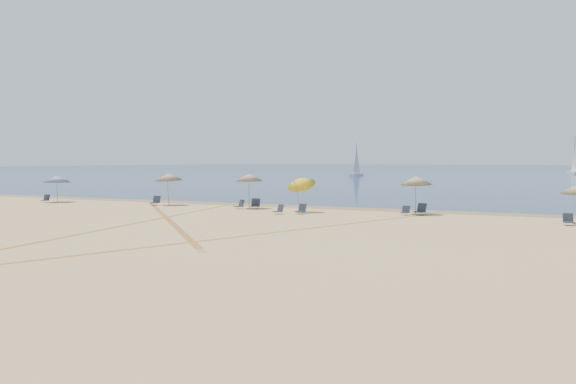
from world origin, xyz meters
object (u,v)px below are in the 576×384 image
Objects in this scene: umbrella_0 at (57,179)px; chair_6 at (405,211)px; umbrella_3 at (301,181)px; sailboat_1 at (574,162)px; chair_8 at (568,220)px; umbrella_2 at (249,177)px; umbrella_4 at (416,180)px; sailboat_0 at (356,166)px; chair_7 at (421,210)px; chair_5 at (301,209)px; chair_0 at (46,199)px; chair_4 at (279,210)px; chair_1 at (156,201)px; umbrella_1 at (169,177)px; chair_2 at (240,205)px; chair_3 at (255,204)px.

umbrella_0 is 29.34m from chair_6.
umbrella_3 is at bearing -171.65° from chair_6.
sailboat_1 is at bearing 87.59° from chair_6.
umbrella_2 is at bearing 160.72° from chair_8.
chair_6 is (-0.40, -1.02, -1.93)m from umbrella_4.
sailboat_0 is at bearing 103.81° from chair_8.
chair_7 is (30.11, 1.58, -1.59)m from umbrella_0.
umbrella_2 is (17.59, 1.44, 0.34)m from umbrella_0.
sailboat_0 reaches higher than umbrella_3.
chair_0 is at bearing -173.07° from chair_5.
umbrella_3 is at bearing 0.25° from umbrella_0.
umbrella_4 is at bearing 69.47° from chair_6.
umbrella_4 is 9.07m from chair_4.
chair_7 is at bearing 2.99° from umbrella_0.
umbrella_0 is at bearing 173.48° from chair_1.
umbrella_2 is 21.42m from chair_8.
umbrella_0 is 38.82m from chair_8.
chair_8 is 98.42m from sailboat_0.
sailboat_1 is at bearing 107.80° from chair_4.
umbrella_1 is 12.03m from umbrella_3.
sailboat_0 is (-34.85, 85.00, -0.04)m from umbrella_4.
umbrella_2 reaches higher than chair_2.
sailboat_0 is (-23.47, 85.94, 1.82)m from chair_3.
chair_4 is at bearing -158.42° from chair_6.
sailboat_0 reaches higher than chair_2.
umbrella_3 is at bearing -34.63° from chair_3.
umbrella_1 is 0.93× the size of umbrella_3.
chair_2 is at bearing 2.11° from umbrella_0.
sailboat_1 reaches higher than chair_6.
chair_3 is (18.80, 1.86, 0.04)m from chair_0.
chair_8 is (8.66, -2.57, -0.05)m from chair_7.
umbrella_2 is at bearing 0.29° from umbrella_1.
chair_0 is (-18.10, -2.20, -1.97)m from umbrella_2.
umbrella_0 is 23.08m from chair_5.
chair_7 is at bearing 0.62° from umbrella_2.
chair_4 is 1.45m from chair_5.
sailboat_1 is at bearing 78.50° from umbrella_1.
chair_6 is at bearing 26.79° from chair_2.
chair_3 is at bearing 163.24° from chair_4.
chair_3 is (-11.38, -0.94, -1.86)m from umbrella_4.
umbrella_3 is at bearing -6.23° from umbrella_1.
umbrella_0 is 2.60× the size of chair_3.
umbrella_2 is (7.19, 0.04, 0.05)m from umbrella_1.
umbrella_0 is at bearing 45.03° from chair_0.
chair_1 is at bearing -140.51° from umbrella_1.
umbrella_4 is 4.24× the size of chair_6.
umbrella_0 is at bearing -176.06° from umbrella_4.
chair_6 is 1.00m from chair_7.
chair_8 is at bearing -105.43° from sailboat_1.
sailboat_1 reaches higher than chair_2.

